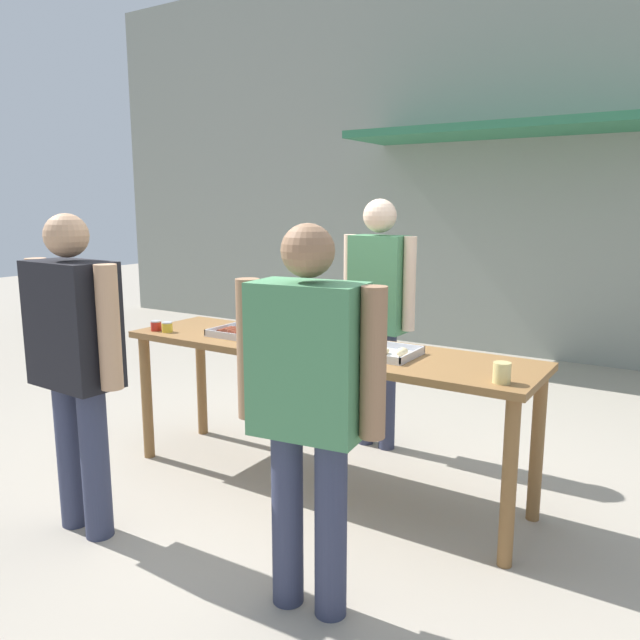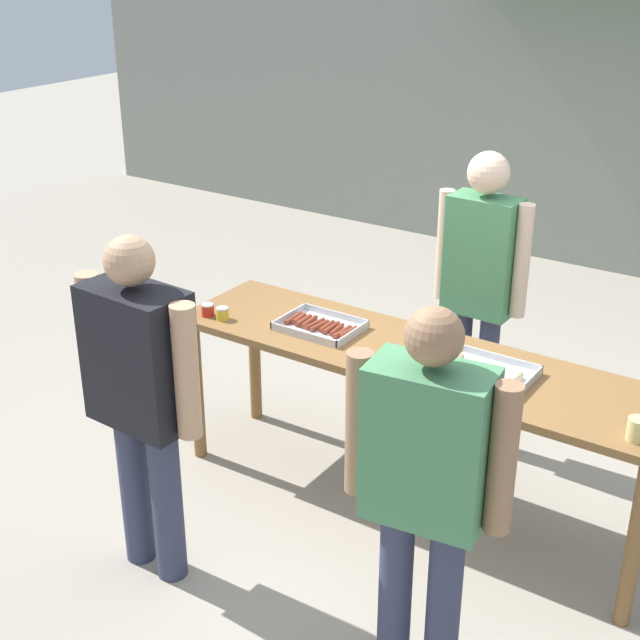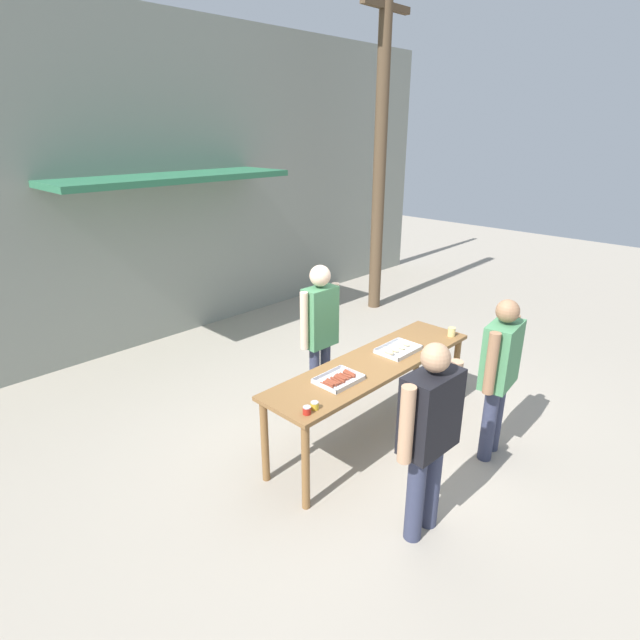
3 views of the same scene
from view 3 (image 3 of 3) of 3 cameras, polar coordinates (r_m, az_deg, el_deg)
The scene contains 12 objects.
ground_plane at distance 5.37m, azimuth 5.79°, elevation -13.12°, with size 24.00×24.00×0.00m, color #A39989.
building_facade_back at distance 7.60m, azimuth -18.42°, elevation 14.33°, with size 12.00×1.11×4.50m.
serving_table at distance 4.99m, azimuth 6.10°, elevation -5.88°, with size 2.52×0.65×0.86m.
food_tray_sausages at distance 4.55m, azimuth 2.13°, elevation -6.84°, with size 0.41×0.31×0.04m.
food_tray_buns at distance 5.19m, azimuth 8.83°, elevation -3.38°, with size 0.44×0.32×0.07m.
condiment_jar_mustard at distance 4.06m, azimuth -1.51°, elevation -10.28°, with size 0.07×0.07×0.07m.
condiment_jar_ketchup at distance 4.12m, azimuth -0.62°, elevation -9.76°, with size 0.07×0.07×0.07m.
beer_cup at distance 5.69m, azimuth 14.81°, elevation -1.32°, with size 0.08×0.08×0.10m.
person_server_behind_table at distance 5.31m, azimuth 0.00°, elevation -0.77°, with size 0.54×0.22×1.71m.
person_customer_holding_hotdog at distance 3.82m, azimuth 12.37°, elevation -11.93°, with size 0.67×0.28×1.63m.
person_customer_with_cup at distance 4.91m, azimuth 19.84°, elevation -5.11°, with size 0.64×0.30×1.60m.
utility_pole at distance 8.59m, azimuth 6.92°, elevation 19.28°, with size 1.10×0.21×5.35m.
Camera 3 is at (-3.54, -2.70, 3.00)m, focal length 28.00 mm.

